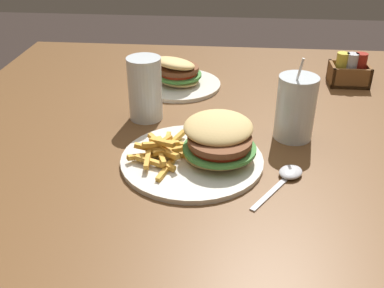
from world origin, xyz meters
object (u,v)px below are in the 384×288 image
(meal_plate_near, at_px, (206,149))
(spoon, at_px, (289,174))
(beer_glass, at_px, (145,91))
(meal_plate_far, at_px, (178,76))
(condiment_caddy, at_px, (349,72))
(juice_glass, at_px, (295,110))

(meal_plate_near, relative_size, spoon, 1.86)
(meal_plate_near, distance_m, beer_glass, 0.24)
(spoon, height_order, meal_plate_far, meal_plate_far)
(beer_glass, height_order, meal_plate_far, beer_glass)
(meal_plate_near, xyz_separation_m, beer_glass, (-0.15, 0.19, 0.04))
(spoon, xyz_separation_m, condiment_caddy, (0.21, 0.48, 0.03))
(juice_glass, distance_m, spoon, 0.17)
(meal_plate_near, relative_size, juice_glass, 1.51)
(juice_glass, relative_size, condiment_caddy, 1.79)
(meal_plate_near, xyz_separation_m, juice_glass, (0.18, 0.12, 0.03))
(beer_glass, height_order, condiment_caddy, beer_glass)
(meal_plate_near, bearing_deg, beer_glass, 129.34)
(meal_plate_near, height_order, spoon, meal_plate_near)
(meal_plate_far, height_order, condiment_caddy, meal_plate_far)
(meal_plate_near, distance_m, meal_plate_far, 0.39)
(meal_plate_near, relative_size, beer_glass, 1.92)
(beer_glass, distance_m, juice_glass, 0.34)
(spoon, height_order, condiment_caddy, condiment_caddy)
(spoon, bearing_deg, meal_plate_far, 64.63)
(meal_plate_far, bearing_deg, condiment_caddy, 7.26)
(beer_glass, distance_m, spoon, 0.39)
(beer_glass, relative_size, condiment_caddy, 1.41)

